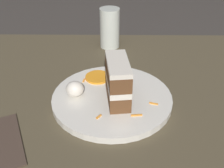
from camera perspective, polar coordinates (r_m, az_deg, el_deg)
name	(u,v)px	position (r m, az deg, el deg)	size (l,w,h in m)	color
ground_plane	(107,110)	(0.70, -0.99, -5.68)	(6.00, 6.00, 0.00)	#38332D
dining_table	(107,105)	(0.69, -1.00, -4.69)	(1.03, 0.88, 0.03)	#4C422D
plate	(112,99)	(0.67, 0.00, -3.24)	(0.31, 0.31, 0.02)	silver
cake_slice	(118,81)	(0.63, 1.26, 0.72)	(0.06, 0.13, 0.11)	brown
cream_dollop	(75,89)	(0.67, -8.08, -1.11)	(0.05, 0.04, 0.04)	silver
orange_garnish	(98,77)	(0.74, -3.14, 1.52)	(0.07, 0.07, 0.01)	orange
carrot_shreds_scatter	(121,104)	(0.64, 2.07, -4.41)	(0.20, 0.17, 0.00)	orange
drinking_glass	(111,31)	(0.95, -0.30, 11.53)	(0.07, 0.07, 0.14)	beige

